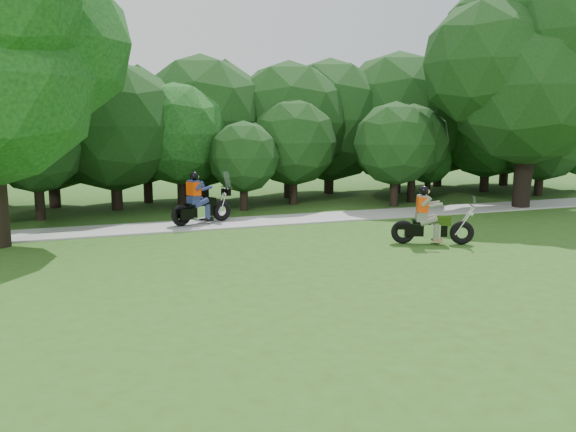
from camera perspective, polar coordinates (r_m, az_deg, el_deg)
ground at (r=15.17m, az=12.43°, el=-5.00°), size 100.00×100.00×0.00m
walkway at (r=22.17m, az=1.24°, el=-0.29°), size 60.00×2.20×0.06m
tree_line at (r=28.72m, az=-0.06°, el=9.16°), size 40.05×11.64×7.68m
big_tree_east at (r=27.51m, az=22.73°, el=13.39°), size 9.07×6.89×10.46m
chopper_motorcycle at (r=18.00m, az=14.10°, el=-0.67°), size 2.46×1.46×1.83m
touring_motorcycle at (r=20.98m, az=-9.12°, el=1.10°), size 2.47×1.40×1.95m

